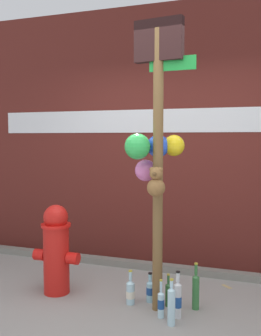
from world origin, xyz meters
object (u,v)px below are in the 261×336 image
Objects in this scene: bottle_1 at (161,303)px; bottle_5 at (130,292)px; bottle_4 at (168,293)px; bottle_6 at (150,290)px; bottle_0 at (171,305)px; bottle_2 at (178,299)px; bottle_3 at (196,290)px; memorial_post at (155,141)px; fire_hydrant at (56,249)px.

bottle_5 is (-0.34, 0.17, -0.01)m from bottle_1.
bottle_4 is 0.19m from bottle_6.
bottle_2 is at bearing 82.72° from bottle_0.
bottle_2 is 0.96× the size of bottle_3.
bottle_3 is 0.44m from bottle_6.
bottle_5 is 1.14× the size of bottle_6.
bottle_6 is at bearing 122.19° from memorial_post.
memorial_post reaches higher than bottle_5.
memorial_post is at bearing -57.81° from bottle_6.
bottle_4 is 0.94× the size of bottle_5.
fire_hydrant is 1.01m from bottle_6.
bottle_1 is at bearing -9.34° from fire_hydrant.
memorial_post is 9.13× the size of bottle_6.
bottle_6 is at bearing 168.94° from bottle_4.
memorial_post reaches higher than bottle_4.
memorial_post is 1.43m from bottle_6.
bottle_0 is at bearing -97.28° from bottle_2.
bottle_2 is (0.14, 0.05, 0.04)m from bottle_1.
bottle_4 is at bearing 11.80° from bottle_5.
bottle_5 reaches higher than bottle_4.
memorial_post is 6.01× the size of bottle_3.
bottle_0 is at bearing -42.09° from bottle_1.
fire_hydrant is 2.08× the size of bottle_3.
bottle_3 reaches higher than bottle_0.
fire_hydrant is at bearing 173.74° from bottle_2.
bottle_5 is (-0.23, 0.01, -1.42)m from memorial_post.
bottle_3 is at bearing -2.11° from bottle_6.
memorial_post is 7.98× the size of bottle_5.
bottle_3 is at bearing 15.34° from memorial_post.
bottle_3 reaches higher than bottle_2.
memorial_post reaches higher than fire_hydrant.
bottle_5 is at bearing -145.97° from bottle_6.
bottle_1 is (1.13, -0.19, -0.32)m from fire_hydrant.
memorial_post is at bearing 122.76° from bottle_1.
bottle_0 is 0.40m from bottle_3.
fire_hydrant is (-1.03, 0.02, -1.08)m from memorial_post.
bottle_2 reaches higher than bottle_1.
fire_hydrant is 1.31m from bottle_2.
bottle_6 is at bearing 5.82° from fire_hydrant.
fire_hydrant is at bearing -174.18° from bottle_6.
bottle_1 is at bearing -133.70° from bottle_3.
fire_hydrant reaches higher than bottle_1.
bottle_1 is 0.15m from bottle_2.
bottle_2 reaches higher than bottle_4.
bottle_0 is at bearing -52.56° from bottle_6.
fire_hydrant reaches higher than bottle_4.
bottle_2 is (0.24, -0.12, -1.37)m from memorial_post.
fire_hydrant is at bearing 179.16° from bottle_5.
bottle_3 is 1.41× the size of bottle_4.
bottle_4 is at bearing 35.21° from memorial_post.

